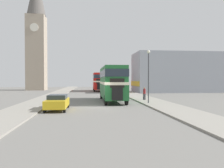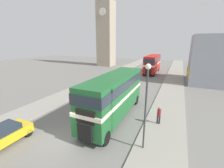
% 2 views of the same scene
% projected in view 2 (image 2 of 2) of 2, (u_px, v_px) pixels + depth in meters
% --- Properties ---
extents(ground_plane, '(120.00, 120.00, 0.00)m').
position_uv_depth(ground_plane, '(63.00, 142.00, 11.24)').
color(ground_plane, slate).
extents(sidewalk_left, '(3.50, 120.00, 0.12)m').
position_uv_depth(sidewalk_left, '(6.00, 122.00, 13.90)').
color(sidewalk_left, gray).
rests_on(sidewalk_left, ground_plane).
extents(double_decker_bus, '(2.52, 10.25, 4.24)m').
position_uv_depth(double_decker_bus, '(114.00, 93.00, 14.33)').
color(double_decker_bus, '#1E602D').
rests_on(double_decker_bus, ground_plane).
extents(bus_distant, '(2.48, 9.97, 4.22)m').
position_uv_depth(bus_distant, '(152.00, 63.00, 36.05)').
color(bus_distant, red).
rests_on(bus_distant, ground_plane).
extents(car_parked_near, '(1.78, 4.05, 1.38)m').
position_uv_depth(car_parked_near, '(1.00, 136.00, 10.67)').
color(car_parked_near, gold).
rests_on(car_parked_near, ground_plane).
extents(pedestrian_walking, '(0.32, 0.32, 1.60)m').
position_uv_depth(pedestrian_walking, '(159.00, 114.00, 13.29)').
color(pedestrian_walking, '#282833').
rests_on(pedestrian_walking, sidewalk_right).
extents(street_lamp, '(0.36, 0.36, 5.86)m').
position_uv_depth(street_lamp, '(146.00, 96.00, 9.41)').
color(street_lamp, '#38383D').
rests_on(street_lamp, sidewalk_right).
extents(church_tower, '(4.80, 4.80, 30.63)m').
position_uv_depth(church_tower, '(106.00, 13.00, 44.58)').
color(church_tower, tan).
rests_on(church_tower, ground_plane).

